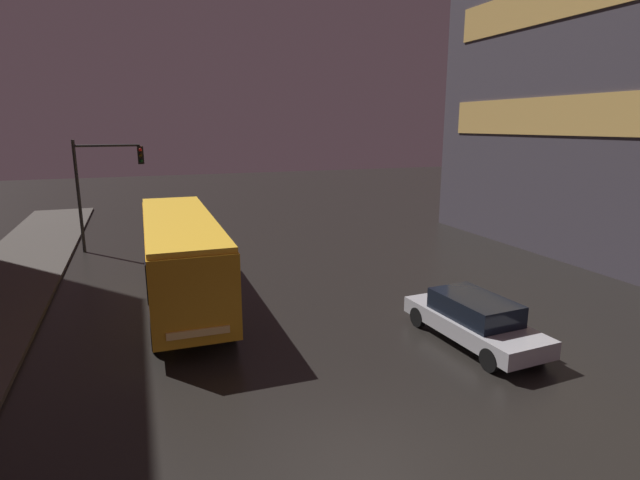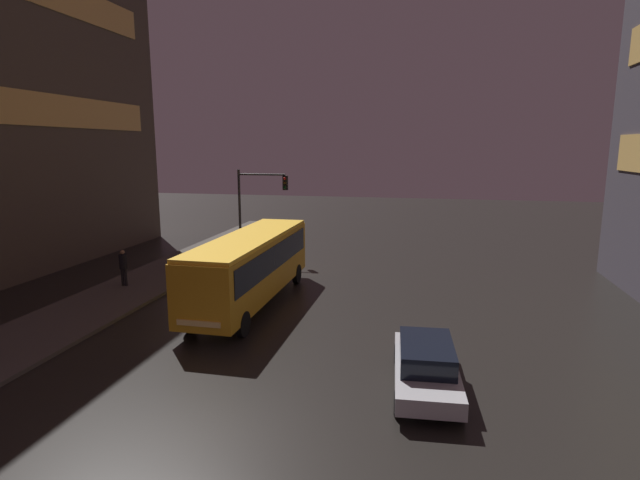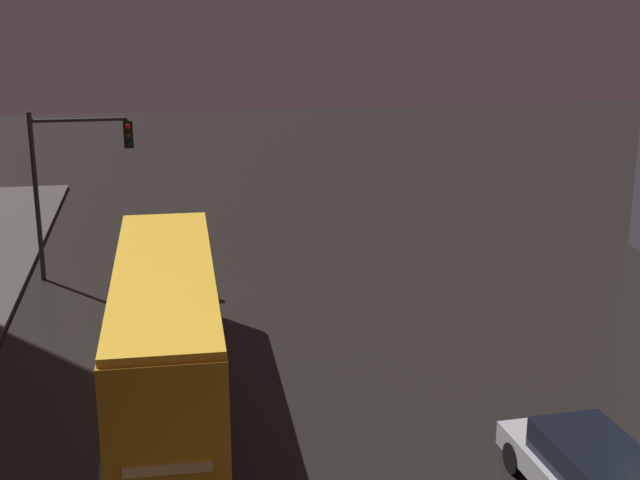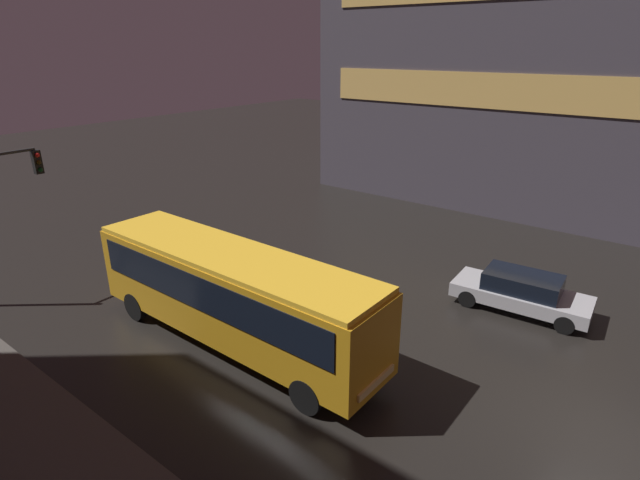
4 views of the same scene
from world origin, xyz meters
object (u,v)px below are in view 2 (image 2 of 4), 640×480
Objects in this scene: pedestrian_mid at (123,264)px; car_taxi at (426,364)px; bus_near at (251,262)px; traffic_light_main at (257,198)px.

car_taxi is at bearing -119.13° from pedestrian_mid.
pedestrian_mid is at bearing -30.53° from car_taxi.
bus_near is at bearing -43.62° from car_taxi.
traffic_light_main is (-10.73, 15.91, 3.12)m from car_taxi.
car_taxi is at bearing 140.53° from bus_near.
bus_near is at bearing -100.48° from pedestrian_mid.
bus_near is 7.26m from pedestrian_mid.
bus_near is 5.76× the size of pedestrian_mid.
bus_near reaches higher than car_taxi.
car_taxi is 2.60× the size of pedestrian_mid.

